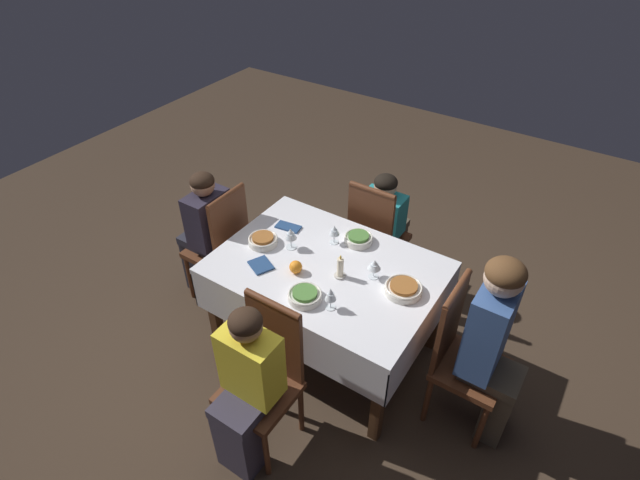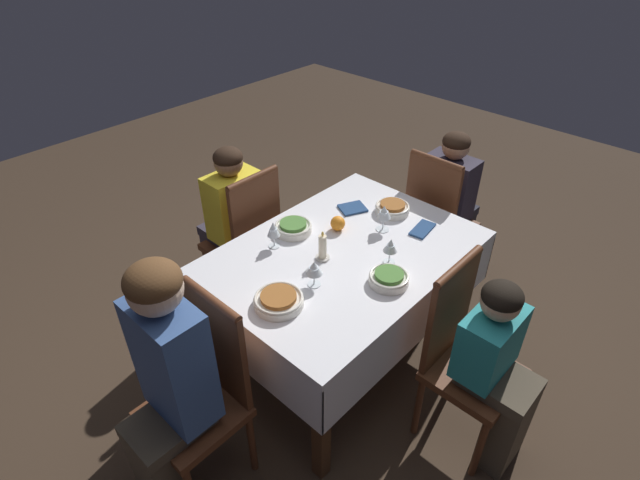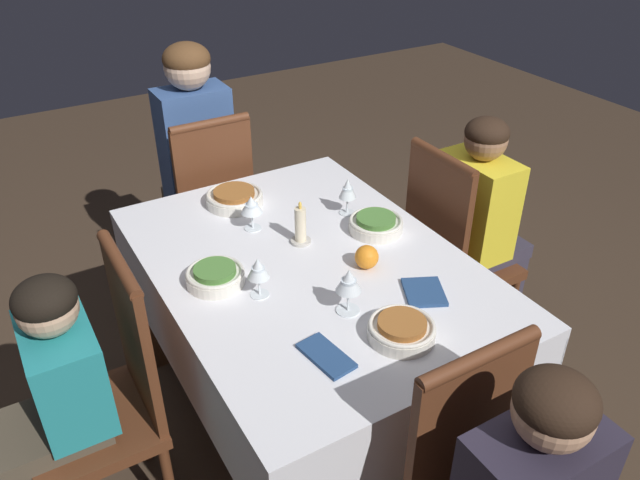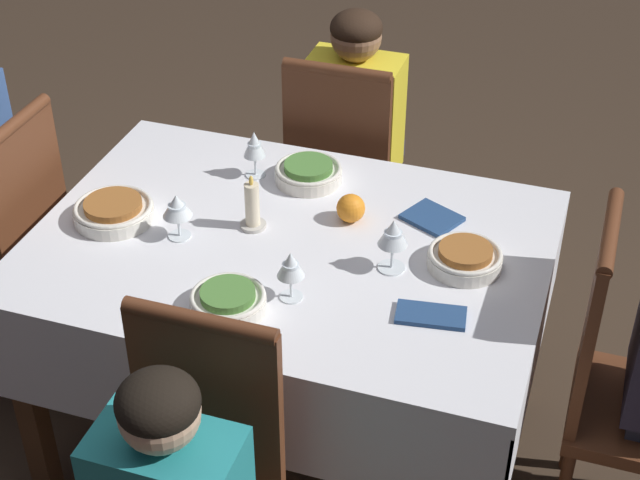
{
  "view_description": "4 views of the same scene",
  "coord_description": "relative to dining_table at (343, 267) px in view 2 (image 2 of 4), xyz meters",
  "views": [
    {
      "loc": [
        -1.2,
        1.89,
        2.69
      ],
      "look_at": [
        0.08,
        -0.05,
        0.86
      ],
      "focal_mm": 28.0,
      "sensor_mm": 36.0,
      "label": 1
    },
    {
      "loc": [
        -1.51,
        -1.25,
        2.19
      ],
      "look_at": [
        -0.07,
        0.09,
        0.79
      ],
      "focal_mm": 28.0,
      "sensor_mm": 36.0,
      "label": 2
    },
    {
      "loc": [
        1.46,
        -0.81,
        1.87
      ],
      "look_at": [
        0.0,
        0.04,
        0.8
      ],
      "focal_mm": 35.0,
      "sensor_mm": 36.0,
      "label": 3
    },
    {
      "loc": [
        0.72,
        -1.93,
        2.2
      ],
      "look_at": [
        0.09,
        -0.03,
        0.78
      ],
      "focal_mm": 55.0,
      "sensor_mm": 36.0,
      "label": 4
    }
  ],
  "objects": [
    {
      "name": "ground_plane",
      "position": [
        0.0,
        0.0,
        -0.63
      ],
      "size": [
        8.0,
        8.0,
        0.0
      ],
      "primitive_type": "plane",
      "color": "#3D2D21"
    },
    {
      "name": "dining_table",
      "position": [
        0.0,
        0.0,
        0.0
      ],
      "size": [
        1.33,
        0.95,
        0.73
      ],
      "color": "silver",
      "rests_on": "ground_plane"
    },
    {
      "name": "chair_west",
      "position": [
        -0.87,
        -0.01,
        -0.12
      ],
      "size": [
        0.37,
        0.37,
        0.96
      ],
      "rotation": [
        0.0,
        0.0,
        -1.57
      ],
      "color": "#562D19",
      "rests_on": "ground_plane"
    },
    {
      "name": "chair_east",
      "position": [
        0.87,
        -0.01,
        -0.12
      ],
      "size": [
        0.37,
        0.37,
        0.96
      ],
      "rotation": [
        0.0,
        0.0,
        1.57
      ],
      "color": "#562D19",
      "rests_on": "ground_plane"
    },
    {
      "name": "chair_south",
      "position": [
        0.03,
        -0.68,
        -0.12
      ],
      "size": [
        0.37,
        0.37,
        0.96
      ],
      "color": "#562D19",
      "rests_on": "ground_plane"
    },
    {
      "name": "chair_north",
      "position": [
        -0.06,
        0.68,
        -0.12
      ],
      "size": [
        0.37,
        0.37,
        0.96
      ],
      "rotation": [
        0.0,
        0.0,
        3.14
      ],
      "color": "#562D19",
      "rests_on": "ground_plane"
    },
    {
      "name": "person_adult_denim",
      "position": [
        -1.02,
        -0.01,
        0.05
      ],
      "size": [
        0.34,
        0.3,
        1.21
      ],
      "rotation": [
        0.0,
        0.0,
        -1.57
      ],
      "color": "#4C4233",
      "rests_on": "ground_plane"
    },
    {
      "name": "person_child_dark",
      "position": [
        1.03,
        -0.01,
        -0.06
      ],
      "size": [
        0.33,
        0.3,
        1.04
      ],
      "rotation": [
        0.0,
        0.0,
        1.57
      ],
      "color": "#282833",
      "rests_on": "ground_plane"
    },
    {
      "name": "person_child_teal",
      "position": [
        0.03,
        -0.85,
        -0.11
      ],
      "size": [
        0.3,
        0.33,
        0.95
      ],
      "color": "#4C4233",
      "rests_on": "ground_plane"
    },
    {
      "name": "person_child_yellow",
      "position": [
        -0.06,
        0.84,
        -0.06
      ],
      "size": [
        0.3,
        0.33,
        1.05
      ],
      "rotation": [
        0.0,
        0.0,
        3.14
      ],
      "color": "#383342",
      "rests_on": "ground_plane"
    },
    {
      "name": "bowl_west",
      "position": [
        -0.48,
        -0.05,
        0.12
      ],
      "size": [
        0.21,
        0.21,
        0.06
      ],
      "color": "silver",
      "rests_on": "dining_table"
    },
    {
      "name": "wine_glass_west",
      "position": [
        -0.28,
        -0.07,
        0.19
      ],
      "size": [
        0.08,
        0.08,
        0.13
      ],
      "color": "white",
      "rests_on": "dining_table"
    },
    {
      "name": "bowl_east",
      "position": [
        0.45,
        0.04,
        0.12
      ],
      "size": [
        0.19,
        0.19,
        0.06
      ],
      "color": "silver",
      "rests_on": "dining_table"
    },
    {
      "name": "wine_glass_east",
      "position": [
        0.28,
        -0.03,
        0.2
      ],
      "size": [
        0.07,
        0.07,
        0.14
      ],
      "color": "white",
      "rests_on": "dining_table"
    },
    {
      "name": "bowl_south",
      "position": [
        -0.04,
        -0.3,
        0.12
      ],
      "size": [
        0.18,
        0.18,
        0.06
      ],
      "color": "silver",
      "rests_on": "dining_table"
    },
    {
      "name": "wine_glass_south",
      "position": [
        0.08,
        -0.21,
        0.19
      ],
      "size": [
        0.07,
        0.07,
        0.13
      ],
      "color": "white",
      "rests_on": "dining_table"
    },
    {
      "name": "bowl_north",
      "position": [
        -0.05,
        0.3,
        0.12
      ],
      "size": [
        0.19,
        0.19,
        0.06
      ],
      "color": "silver",
      "rests_on": "dining_table"
    },
    {
      "name": "wine_glass_north",
      "position": [
        -0.2,
        0.28,
        0.19
      ],
      "size": [
        0.06,
        0.06,
        0.14
      ],
      "color": "white",
      "rests_on": "dining_table"
    },
    {
      "name": "candle_centerpiece",
      "position": [
        -0.11,
        0.03,
        0.16
      ],
      "size": [
        0.07,
        0.07,
        0.16
      ],
      "color": "beige",
      "rests_on": "dining_table"
    },
    {
      "name": "orange_fruit",
      "position": [
        0.12,
        0.15,
        0.14
      ],
      "size": [
        0.08,
        0.08,
        0.08
      ],
      "primitive_type": "sphere",
      "color": "orange",
      "rests_on": "dining_table"
    },
    {
      "name": "napkin_red_folded",
      "position": [
        0.33,
        0.22,
        0.1
      ],
      "size": [
        0.17,
        0.16,
        0.01
      ],
      "rotation": [
        0.0,
        0.0,
        -0.45
      ],
      "color": "navy",
      "rests_on": "dining_table"
    },
    {
      "name": "napkin_spare_side",
      "position": [
        0.42,
        -0.18,
        0.1
      ],
      "size": [
        0.17,
        0.1,
        0.01
      ],
      "rotation": [
        0.0,
        0.0,
        0.14
      ],
      "color": "navy",
      "rests_on": "dining_table"
    }
  ]
}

